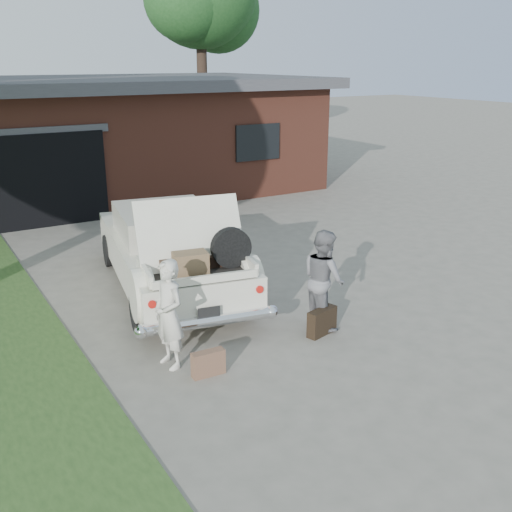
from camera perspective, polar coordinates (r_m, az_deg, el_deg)
ground at (r=8.62m, az=2.08°, el=-8.04°), size 90.00×90.00×0.00m
house at (r=18.80m, az=-14.98°, el=11.11°), size 12.80×7.80×3.30m
sedan at (r=10.34m, az=-8.20°, el=0.54°), size 2.67×5.04×1.89m
woman_left at (r=7.73m, az=-8.29°, el=-5.52°), size 0.42×0.58×1.45m
woman_right at (r=8.86m, az=6.46°, el=-2.17°), size 0.65×0.79×1.49m
suitcase_left at (r=7.69m, az=-4.57°, el=-10.15°), size 0.43×0.15×0.33m
suitcase_right at (r=8.78m, az=6.30°, el=-6.23°), size 0.53×0.28×0.39m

